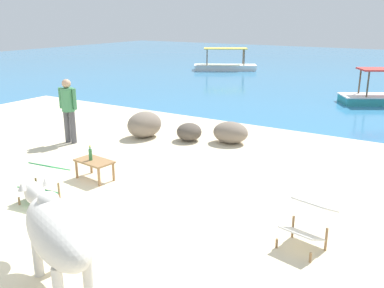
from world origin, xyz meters
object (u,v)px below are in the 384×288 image
(bottle, at_px, (90,154))
(cow, at_px, (56,230))
(deck_chair_far, at_px, (44,179))
(low_bench_table, at_px, (94,163))
(boat_white, at_px, (225,65))
(deck_chair_near, at_px, (308,220))
(person_standing, at_px, (68,106))

(bottle, bearing_deg, cow, -51.43)
(cow, relative_size, deck_chair_far, 2.43)
(low_bench_table, xyz_separation_m, deck_chair_far, (-0.06, -1.16, 0.05))
(boat_white, bearing_deg, bottle, -100.89)
(deck_chair_far, bearing_deg, deck_chair_near, 94.84)
(cow, distance_m, low_bench_table, 3.48)
(cow, height_order, low_bench_table, cow)
(low_bench_table, relative_size, deck_chair_near, 0.93)
(deck_chair_far, xyz_separation_m, boat_white, (-5.80, 18.11, -0.13))
(deck_chair_far, bearing_deg, boat_white, -168.85)
(deck_chair_far, distance_m, person_standing, 3.55)
(cow, bearing_deg, low_bench_table, -27.58)
(deck_chair_near, distance_m, person_standing, 6.89)
(bottle, bearing_deg, boat_white, 108.84)
(cow, bearing_deg, person_standing, -19.14)
(low_bench_table, height_order, bottle, bottle)
(low_bench_table, xyz_separation_m, deck_chair_near, (4.31, -0.27, 0.05))
(low_bench_table, bearing_deg, cow, -45.78)
(cow, relative_size, person_standing, 1.23)
(deck_chair_near, height_order, person_standing, person_standing)
(bottle, distance_m, deck_chair_near, 4.39)
(low_bench_table, xyz_separation_m, bottle, (-0.07, -0.02, 0.18))
(cow, relative_size, deck_chair_near, 2.32)
(deck_chair_near, bearing_deg, low_bench_table, -81.08)
(deck_chair_near, xyz_separation_m, person_standing, (-6.63, 1.80, 0.56))
(cow, height_order, deck_chair_far, cow)
(low_bench_table, bearing_deg, deck_chair_near, 3.15)
(cow, distance_m, bottle, 3.49)
(deck_chair_near, distance_m, deck_chair_far, 4.46)
(person_standing, bearing_deg, deck_chair_near, -114.86)
(person_standing, bearing_deg, boat_white, 3.32)
(bottle, distance_m, person_standing, 2.76)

